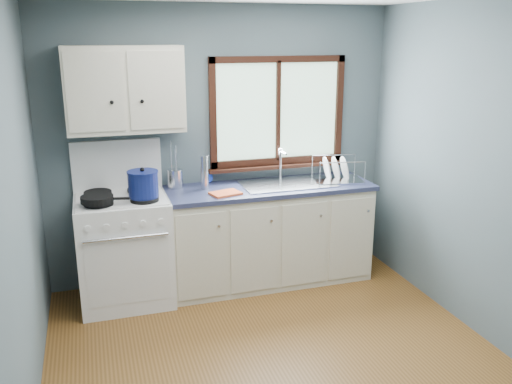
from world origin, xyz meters
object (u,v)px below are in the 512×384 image
object	(u,v)px
gas_range	(124,246)
skillet	(97,199)
utensil_crock	(175,178)
dish_rack	(337,174)
sink	(287,191)
thermos	(204,172)
base_cabinets	(268,239)
stockpot	(143,184)

from	to	relation	value
gas_range	skillet	world-z (taller)	gas_range
skillet	gas_range	bearing A→B (deg)	56.15
utensil_crock	dish_rack	distance (m)	1.49
sink	utensil_crock	distance (m)	1.02
gas_range	thermos	world-z (taller)	gas_range
base_cabinets	skillet	world-z (taller)	skillet
base_cabinets	skillet	size ratio (longest dim) A/B	4.58
stockpot	utensil_crock	xyz separation A→B (m)	(0.31, 0.34, -0.06)
utensil_crock	dish_rack	xyz separation A→B (m)	(1.48, -0.20, -0.03)
sink	dish_rack	xyz separation A→B (m)	(0.48, -0.01, 0.12)
base_cabinets	thermos	xyz separation A→B (m)	(-0.57, 0.07, 0.66)
gas_range	sink	size ratio (longest dim) A/B	1.62
sink	stockpot	size ratio (longest dim) A/B	2.52
base_cabinets	skillet	distance (m)	1.61
skillet	dish_rack	distance (m)	2.16
gas_range	sink	bearing A→B (deg)	0.71
gas_range	base_cabinets	xyz separation A→B (m)	(1.31, 0.02, -0.08)
dish_rack	utensil_crock	bearing A→B (deg)	-177.16
base_cabinets	stockpot	bearing A→B (deg)	-172.09
gas_range	base_cabinets	world-z (taller)	gas_range
thermos	utensil_crock	bearing A→B (deg)	154.64
base_cabinets	stockpot	size ratio (longest dim) A/B	5.55
stockpot	thermos	world-z (taller)	thermos
sink	stockpot	xyz separation A→B (m)	(-1.31, -0.16, 0.21)
sink	thermos	distance (m)	0.79
utensil_crock	dish_rack	size ratio (longest dim) A/B	0.86
base_cabinets	utensil_crock	bearing A→B (deg)	167.17
base_cabinets	sink	world-z (taller)	sink
skillet	utensil_crock	xyz separation A→B (m)	(0.68, 0.38, 0.02)
gas_range	utensil_crock	xyz separation A→B (m)	(0.49, 0.20, 0.51)
stockpot	dish_rack	size ratio (longest dim) A/B	0.67
sink	skillet	world-z (taller)	sink
gas_range	dish_rack	xyz separation A→B (m)	(1.97, 0.01, 0.49)
skillet	thermos	size ratio (longest dim) A/B	1.35
dish_rack	sink	bearing A→B (deg)	-171.04
stockpot	dish_rack	xyz separation A→B (m)	(1.79, 0.14, -0.09)
thermos	dish_rack	xyz separation A→B (m)	(1.24, -0.08, -0.09)
base_cabinets	skillet	bearing A→B (deg)	-172.59
gas_range	utensil_crock	distance (m)	0.74
skillet	sink	bearing A→B (deg)	19.76
skillet	thermos	world-z (taller)	thermos
base_cabinets	dish_rack	bearing A→B (deg)	-1.16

